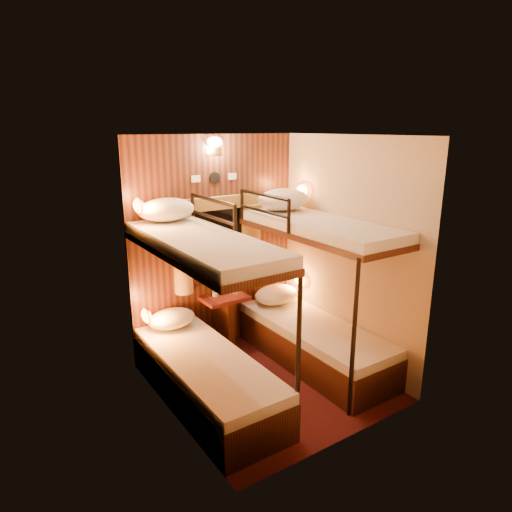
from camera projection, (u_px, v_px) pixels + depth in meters
floor at (268, 382)px, 4.57m from camera, size 2.10×2.10×0.00m
ceiling at (270, 135)px, 3.92m from camera, size 2.10×2.10×0.00m
wall_back at (215, 245)px, 5.08m from camera, size 2.40×0.00×2.40m
wall_front at (350, 304)px, 3.40m from camera, size 2.40×0.00×2.40m
wall_left at (168, 289)px, 3.71m from camera, size 0.00×2.40×2.40m
wall_right at (347, 253)px, 4.78m from camera, size 0.00×2.40×2.40m
back_panel at (215, 245)px, 5.07m from camera, size 2.00×0.03×2.40m
bunk_left at (205, 346)px, 4.13m from camera, size 0.72×1.90×1.82m
bunk_right at (315, 315)px, 4.82m from camera, size 0.72×1.90×1.82m
window at (217, 248)px, 5.05m from camera, size 1.00×0.12×0.79m
curtains at (218, 241)px, 5.00m from camera, size 1.10×0.22×1.00m
back_fixtures at (215, 149)px, 4.76m from camera, size 0.54×0.09×0.48m
reading_lamps at (231, 248)px, 4.79m from camera, size 2.00×0.20×1.25m
table at (225, 316)px, 5.14m from camera, size 0.50×0.34×0.66m
bottle_left at (215, 287)px, 5.04m from camera, size 0.07×0.07×0.25m
bottle_right at (235, 285)px, 5.14m from camera, size 0.07×0.07×0.23m
sachet_a at (235, 293)px, 5.18m from camera, size 0.09×0.08×0.01m
sachet_b at (229, 293)px, 5.18m from camera, size 0.08×0.08×0.00m
pillow_lower_left at (172, 318)px, 4.73m from camera, size 0.50×0.35×0.20m
pillow_lower_right at (276, 295)px, 5.37m from camera, size 0.55×0.39×0.21m
pillow_upper_left at (166, 210)px, 4.41m from camera, size 0.57×0.40×0.22m
pillow_upper_right at (283, 199)px, 4.98m from camera, size 0.61×0.43×0.24m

